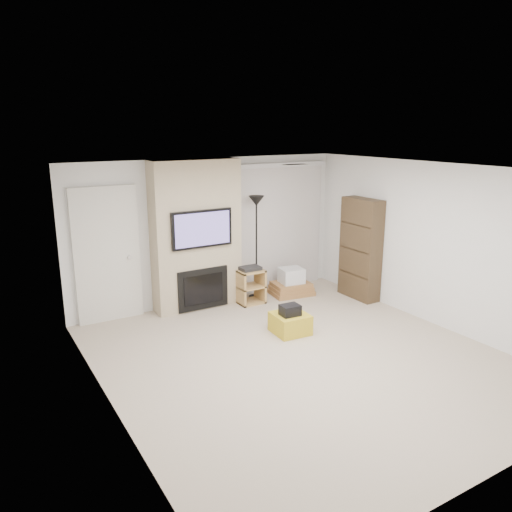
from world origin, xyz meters
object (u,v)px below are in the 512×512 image
ottoman (290,323)px  box_stack (291,284)px  floor_lamp (256,218)px  bookshelf (361,249)px  av_stand (250,284)px

ottoman → box_stack: bearing=54.6°
ottoman → floor_lamp: 2.11m
floor_lamp → bookshelf: bearing=-29.9°
av_stand → bookshelf: bearing=-22.1°
box_stack → bookshelf: bookshelf is taller
floor_lamp → av_stand: floor_lamp is taller
box_stack → bookshelf: size_ratio=0.45×
av_stand → box_stack: 0.89m
bookshelf → av_stand: bearing=157.9°
floor_lamp → av_stand: (-0.23, -0.17, -1.11)m
ottoman → box_stack: (1.03, 1.45, 0.04)m
ottoman → av_stand: 1.46m
ottoman → bookshelf: bearing=19.3°
av_stand → box_stack: (0.88, 0.01, -0.16)m
av_stand → box_stack: size_ratio=0.82×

